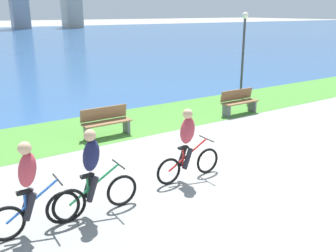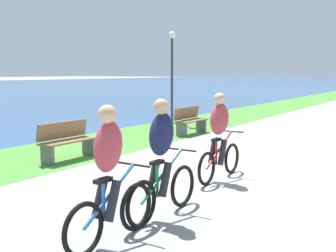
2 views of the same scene
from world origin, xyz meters
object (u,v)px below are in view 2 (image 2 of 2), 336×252
at_px(cyclist_distant_rear, 109,176).
at_px(bench_far_along_path, 67,141).
at_px(cyclist_lead, 219,137).
at_px(bench_near_path, 190,120).
at_px(cyclist_trailing, 162,159).
at_px(lamppost_tall, 172,63).

relative_size(cyclist_distant_rear, bench_far_along_path, 1.11).
bearing_deg(bench_far_along_path, cyclist_distant_rear, -128.09).
relative_size(cyclist_lead, bench_near_path, 1.14).
xyz_separation_m(cyclist_trailing, cyclist_distant_rear, (-1.11, 0.00, -0.00)).
height_order(cyclist_trailing, bench_near_path, cyclist_trailing).
bearing_deg(cyclist_distant_rear, bench_far_along_path, 51.91).
xyz_separation_m(cyclist_lead, cyclist_distant_rear, (-3.46, -0.26, 0.00)).
xyz_separation_m(cyclist_lead, bench_far_along_path, (-0.28, 3.79, -0.38)).
xyz_separation_m(cyclist_distant_rear, bench_near_path, (8.36, 3.72, -0.38)).
relative_size(cyclist_lead, lamppost_tall, 0.47).
xyz_separation_m(cyclist_trailing, bench_far_along_path, (2.06, 4.05, -0.39)).
height_order(bench_near_path, lamppost_tall, lamppost_tall).
relative_size(cyclist_lead, bench_far_along_path, 1.14).
xyz_separation_m(bench_near_path, bench_far_along_path, (-5.19, 0.33, 0.00)).
relative_size(bench_near_path, bench_far_along_path, 1.00).
distance_m(cyclist_lead, bench_far_along_path, 3.82).
distance_m(cyclist_distant_rear, bench_near_path, 9.16).
bearing_deg(bench_near_path, cyclist_distant_rear, -155.99).
bearing_deg(cyclist_distant_rear, lamppost_tall, 28.94).
height_order(cyclist_lead, bench_far_along_path, cyclist_lead).
height_order(bench_far_along_path, lamppost_tall, lamppost_tall).
distance_m(cyclist_lead, cyclist_trailing, 2.36).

